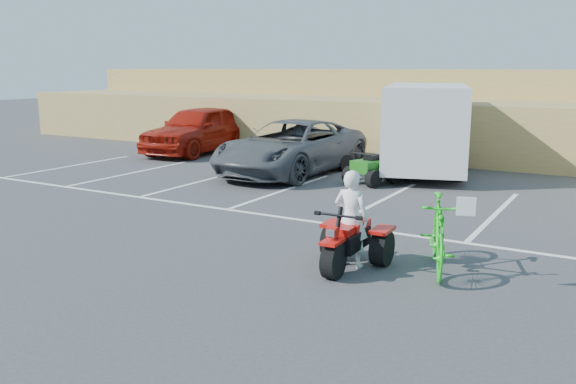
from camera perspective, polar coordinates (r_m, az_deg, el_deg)
The scene contains 11 objects.
ground at distance 10.59m, azimuth -1.36°, elevation -5.93°, with size 100.00×100.00×0.00m, color #39393B.
parking_stripes at distance 13.80m, azimuth 10.59°, elevation -1.95°, with size 28.00×5.16×0.01m.
grass_embankment at distance 24.73m, azimuth 17.78°, elevation 6.96°, with size 40.00×8.50×3.10m.
red_trike_atv at distance 9.96m, azimuth 5.51°, elevation -7.13°, with size 1.16×1.54×1.00m, color #BD100A, non-canonical shape.
rider at distance 9.87m, azimuth 5.94°, elevation -2.50°, with size 0.58×0.38×1.59m, color white.
green_dirt_bike at distance 9.94m, azimuth 13.87°, elevation -3.83°, with size 0.57×2.01×1.21m, color #14BF19.
grey_pickup at distance 18.57m, azimuth 0.31°, elevation 4.22°, with size 2.67×5.79×1.61m, color #44484C.
red_car at distance 23.38m, azimuth -8.44°, elevation 5.84°, with size 2.11×5.23×1.78m, color #971408.
cargo_trailer at distance 19.17m, azimuth 12.79°, elevation 6.08°, with size 3.82×6.11×2.66m.
quad_atv_blue at distance 19.13m, azimuth 3.31°, elevation 1.99°, with size 1.12×1.50×0.98m, color navy, non-canonical shape.
quad_atv_green at distance 17.18m, azimuth 7.90°, elevation 0.79°, with size 1.04×1.40×0.91m, color #1A6116, non-canonical shape.
Camera 1 is at (5.27, -8.62, 3.19)m, focal length 38.00 mm.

